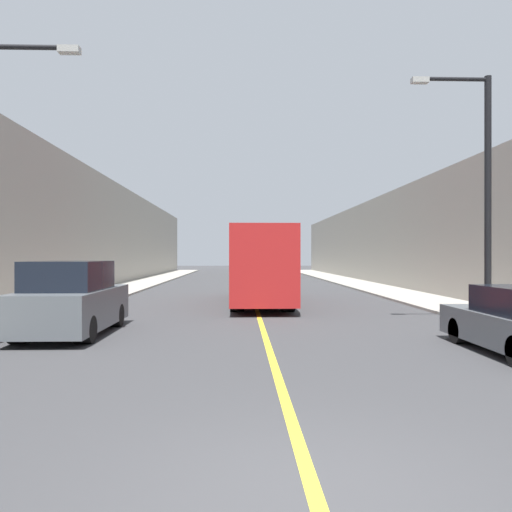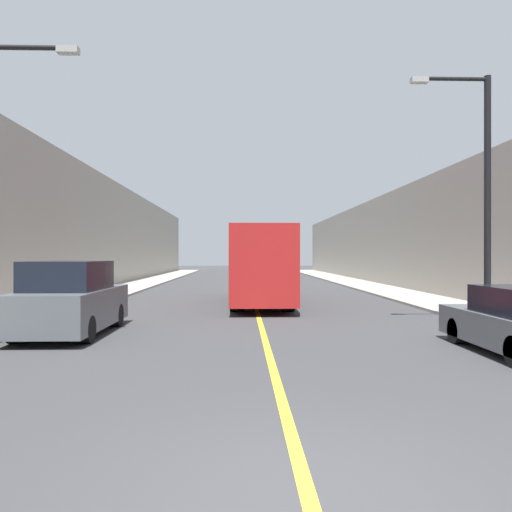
# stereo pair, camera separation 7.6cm
# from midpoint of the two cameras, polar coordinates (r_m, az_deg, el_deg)

# --- Properties ---
(ground_plane) EXTENTS (200.00, 200.00, 0.00)m
(ground_plane) POSITION_cam_midpoint_polar(r_m,az_deg,el_deg) (4.89, 6.32, -25.77)
(ground_plane) COLOR #38383A
(sidewalk_left) EXTENTS (3.00, 72.00, 0.11)m
(sidewalk_left) POSITION_cam_midpoint_polar(r_m,az_deg,el_deg) (35.19, -13.92, -3.33)
(sidewalk_left) COLOR #9E998E
(sidewalk_left) RESTS_ON ground
(sidewalk_right) EXTENTS (3.00, 72.00, 0.11)m
(sidewalk_right) POSITION_cam_midpoint_polar(r_m,az_deg,el_deg) (35.47, 12.18, -3.30)
(sidewalk_right) COLOR #9E998E
(sidewalk_right) RESTS_ON ground
(building_row_left) EXTENTS (4.00, 72.00, 7.36)m
(building_row_left) POSITION_cam_midpoint_polar(r_m,az_deg,el_deg) (36.06, -19.37, 2.51)
(building_row_left) COLOR gray
(building_row_left) RESTS_ON ground
(building_row_right) EXTENTS (4.00, 72.00, 6.46)m
(building_row_right) POSITION_cam_midpoint_polar(r_m,az_deg,el_deg) (36.44, 17.53, 1.78)
(building_row_right) COLOR gray
(building_row_right) RESTS_ON ground
(road_center_line) EXTENTS (0.16, 72.00, 0.01)m
(road_center_line) POSITION_cam_midpoint_polar(r_m,az_deg,el_deg) (34.42, -0.82, -3.49)
(road_center_line) COLOR gold
(road_center_line) RESTS_ON ground
(bus) EXTENTS (2.45, 10.23, 3.25)m
(bus) POSITION_cam_midpoint_polar(r_m,az_deg,el_deg) (22.11, 0.26, -0.95)
(bus) COLOR #AD1E1E
(bus) RESTS_ON ground
(parked_suv_left) EXTENTS (1.97, 4.66, 1.98)m
(parked_suv_left) POSITION_cam_midpoint_polar(r_m,az_deg,el_deg) (14.34, -20.47, -4.82)
(parked_suv_left) COLOR #51565B
(parked_suv_left) RESTS_ON ground
(street_lamp_right) EXTENTS (2.41, 0.24, 7.40)m
(street_lamp_right) POSITION_cam_midpoint_polar(r_m,az_deg,el_deg) (16.50, 24.22, 7.65)
(street_lamp_right) COLOR black
(street_lamp_right) RESTS_ON sidewalk_right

